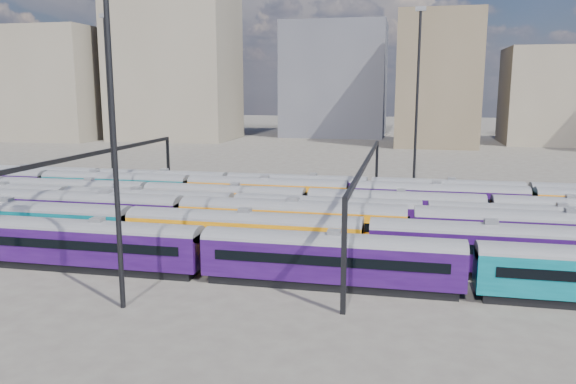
% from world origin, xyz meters
% --- Properties ---
extents(ground, '(500.00, 500.00, 0.00)m').
position_xyz_m(ground, '(0.00, 0.00, 0.00)').
color(ground, '#453F3B').
rests_on(ground, ground).
extents(rake_0, '(101.00, 2.96, 4.98)m').
position_xyz_m(rake_0, '(-11.85, -15.00, 2.61)').
color(rake_0, black).
rests_on(rake_0, ground).
extents(rake_1, '(127.11, 3.10, 5.22)m').
position_xyz_m(rake_1, '(10.80, -10.00, 2.74)').
color(rake_1, black).
rests_on(rake_1, ground).
extents(rake_2, '(109.19, 3.20, 5.39)m').
position_xyz_m(rake_2, '(-18.53, -5.00, 2.83)').
color(rake_2, black).
rests_on(rake_2, ground).
extents(rake_3, '(97.56, 2.86, 4.81)m').
position_xyz_m(rake_3, '(-13.63, 0.00, 2.52)').
color(rake_3, black).
rests_on(rake_3, ground).
extents(rake_4, '(134.75, 2.82, 4.73)m').
position_xyz_m(rake_4, '(12.80, 5.00, 2.48)').
color(rake_4, black).
rests_on(rake_4, ground).
extents(rake_5, '(120.87, 2.95, 4.96)m').
position_xyz_m(rake_5, '(-12.80, 10.00, 2.60)').
color(rake_5, black).
rests_on(rake_5, ground).
extents(rake_6, '(131.19, 2.74, 4.60)m').
position_xyz_m(rake_6, '(-18.85, 15.00, 2.42)').
color(rake_6, black).
rests_on(rake_6, ground).
extents(gantry_1, '(0.35, 40.35, 8.03)m').
position_xyz_m(gantry_1, '(-20.00, 0.00, 6.79)').
color(gantry_1, black).
rests_on(gantry_1, ground).
extents(gantry_2, '(0.35, 40.35, 8.03)m').
position_xyz_m(gantry_2, '(10.00, 0.00, 6.79)').
color(gantry_2, black).
rests_on(gantry_2, ground).
extents(mast_1, '(1.40, 0.50, 25.60)m').
position_xyz_m(mast_1, '(-30.00, 22.00, 13.97)').
color(mast_1, black).
rests_on(mast_1, ground).
extents(mast_2, '(1.40, 0.50, 25.60)m').
position_xyz_m(mast_2, '(-5.00, -22.00, 13.97)').
color(mast_2, black).
rests_on(mast_2, ground).
extents(mast_3, '(1.40, 0.50, 25.60)m').
position_xyz_m(mast_3, '(15.00, 24.00, 13.97)').
color(mast_3, black).
rests_on(mast_3, ground).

